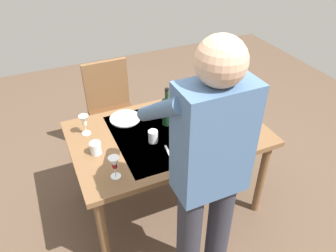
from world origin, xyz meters
name	(u,v)px	position (x,y,z in m)	size (l,w,h in m)	color
ground_plane	(168,200)	(0.00, 0.00, 0.00)	(6.00, 6.00, 0.00)	brown
dining_table	(168,140)	(0.00, 0.00, 0.64)	(1.37, 0.87, 0.72)	brown
chair_near	(111,105)	(0.20, -0.82, 0.53)	(0.40, 0.40, 0.91)	#523019
person_server	(208,172)	(0.09, 0.70, 0.96)	(0.42, 0.61, 1.69)	#2D2D38
wine_bottle	(167,111)	(-0.03, -0.09, 0.83)	(0.07, 0.07, 0.30)	black
wine_glass_left	(84,121)	(0.54, -0.22, 0.83)	(0.07, 0.07, 0.15)	white
wine_glass_right	(114,164)	(0.47, 0.29, 0.83)	(0.07, 0.07, 0.15)	white
water_cup_near_left	(181,135)	(-0.04, 0.13, 0.77)	(0.07, 0.07, 0.09)	silver
water_cup_near_right	(96,148)	(0.53, 0.03, 0.76)	(0.07, 0.07, 0.09)	silver
water_cup_far_left	(153,136)	(0.14, 0.06, 0.76)	(0.07, 0.07, 0.09)	silver
serving_bowl_pasta	(222,133)	(-0.32, 0.21, 0.75)	(0.30, 0.30, 0.07)	silver
side_bowl_salad	(229,111)	(-0.51, -0.01, 0.75)	(0.18, 0.18, 0.07)	silver
dinner_plate_near	(125,118)	(0.23, -0.28, 0.73)	(0.23, 0.23, 0.01)	silver
table_knife	(170,155)	(0.10, 0.24, 0.72)	(0.01, 0.20, 0.01)	silver
table_fork	(200,101)	(-0.41, -0.28, 0.72)	(0.01, 0.18, 0.01)	silver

